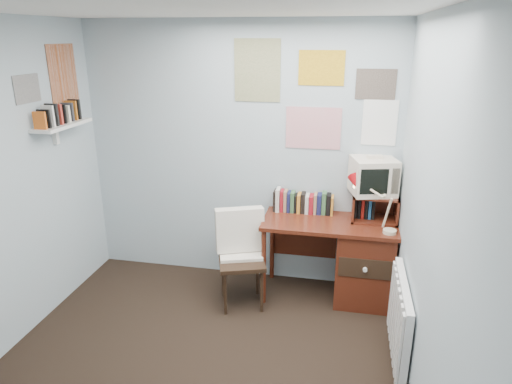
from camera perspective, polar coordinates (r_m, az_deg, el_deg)
back_wall at (r=4.39m, az=-2.15°, el=4.49°), size 3.00×0.02×2.50m
right_wall at (r=2.67m, az=21.26°, el=-6.68°), size 0.02×3.50×2.50m
ceiling at (r=2.59m, az=-12.24°, el=21.95°), size 3.00×3.50×0.02m
desk at (r=4.33m, az=12.56°, el=-8.19°), size 1.20×0.55×0.76m
desk_chair at (r=4.13m, az=-1.81°, el=-8.74°), size 0.55×0.53×0.85m
desk_lamp at (r=3.97m, az=16.61°, el=-2.24°), size 0.34×0.31×0.41m
tv_riser at (r=4.24m, az=14.60°, el=-1.82°), size 0.40×0.30×0.25m
crt_tv at (r=4.17m, az=14.45°, el=2.16°), size 0.44×0.42×0.35m
book_row at (r=4.32m, az=6.19°, el=-1.15°), size 0.60×0.14×0.22m
radiator at (r=3.54m, az=17.55°, el=-15.02°), size 0.09×0.80×0.60m
wall_shelf at (r=4.29m, az=-23.05°, el=7.72°), size 0.20×0.62×0.24m
posters_back at (r=4.17m, az=7.34°, el=11.97°), size 1.20×0.01×0.90m
posters_left at (r=4.30m, az=-24.78°, el=12.66°), size 0.01×0.70×0.60m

